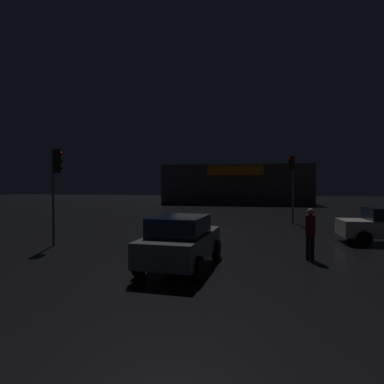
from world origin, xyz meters
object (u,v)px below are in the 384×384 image
(traffic_signal_opposite, at_px, (292,176))
(pedestrian, at_px, (310,230))
(store_building, at_px, (237,184))
(traffic_signal_main, at_px, (56,171))
(car_near, at_px, (181,241))

(traffic_signal_opposite, bearing_deg, pedestrian, -92.99)
(pedestrian, bearing_deg, store_building, 96.94)
(store_building, height_order, pedestrian, store_building)
(store_building, xyz_separation_m, pedestrian, (4.31, -35.46, -1.58))
(pedestrian, bearing_deg, traffic_signal_main, 175.10)
(traffic_signal_main, bearing_deg, traffic_signal_opposite, 42.70)
(store_building, bearing_deg, traffic_signal_main, -100.03)
(traffic_signal_opposite, bearing_deg, car_near, -110.60)
(store_building, relative_size, traffic_signal_opposite, 4.33)
(traffic_signal_main, xyz_separation_m, traffic_signal_opposite, (11.00, 10.15, 0.03))
(car_near, bearing_deg, store_building, 90.10)
(store_building, distance_m, traffic_signal_main, 35.11)
(traffic_signal_main, distance_m, pedestrian, 10.69)
(store_building, relative_size, pedestrian, 10.85)
(traffic_signal_main, distance_m, car_near, 7.15)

